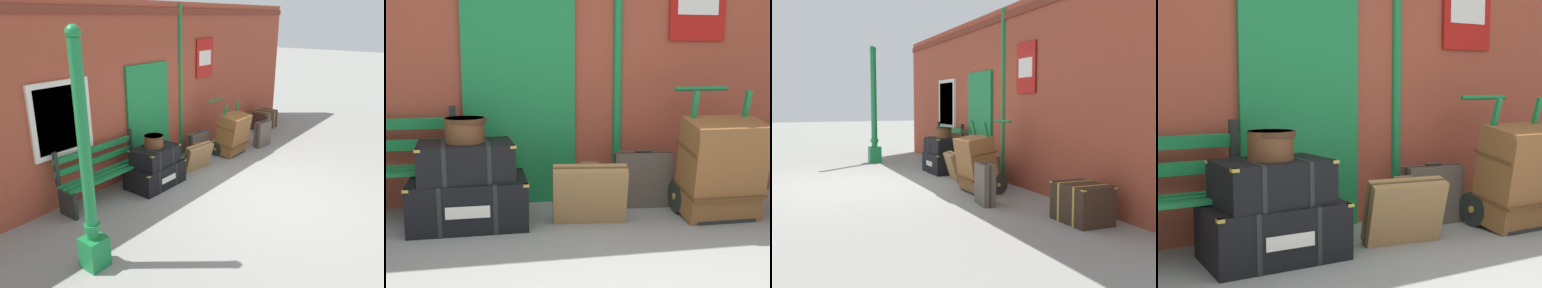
# 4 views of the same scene
# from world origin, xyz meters

# --- Properties ---
(ground_plane) EXTENTS (60.00, 60.00, 0.00)m
(ground_plane) POSITION_xyz_m (0.00, 0.00, 0.00)
(ground_plane) COLOR gray
(brick_facade) EXTENTS (10.40, 0.35, 3.20)m
(brick_facade) POSITION_xyz_m (-0.02, 2.60, 1.60)
(brick_facade) COLOR #9E422D
(brick_facade) RESTS_ON ground
(lamp_post) EXTENTS (0.28, 0.28, 2.86)m
(lamp_post) POSITION_xyz_m (-3.08, 0.81, 1.08)
(lamp_post) COLOR #197A3D
(lamp_post) RESTS_ON ground
(platform_bench) EXTENTS (1.60, 0.43, 1.01)m
(platform_bench) POSITION_xyz_m (-1.79, 2.16, 0.44)
(platform_bench) COLOR #197A3D
(platform_bench) RESTS_ON ground
(steamer_trunk_base) EXTENTS (1.01, 0.66, 0.43)m
(steamer_trunk_base) POSITION_xyz_m (-0.90, 1.82, 0.21)
(steamer_trunk_base) COLOR black
(steamer_trunk_base) RESTS_ON ground
(steamer_trunk_middle) EXTENTS (0.84, 0.60, 0.33)m
(steamer_trunk_middle) POSITION_xyz_m (-0.91, 1.80, 0.58)
(steamer_trunk_middle) COLOR black
(steamer_trunk_middle) RESTS_ON steamer_trunk_base
(round_hatbox) EXTENTS (0.35, 0.35, 0.21)m
(round_hatbox) POSITION_xyz_m (-0.90, 1.82, 0.86)
(round_hatbox) COLOR brown
(round_hatbox) RESTS_ON steamer_trunk_middle
(porters_trolley) EXTENTS (0.71, 0.67, 1.18)m
(porters_trolley) POSITION_xyz_m (1.35, 1.74, 0.27)
(porters_trolley) COLOR black
(porters_trolley) RESTS_ON ground
(large_brown_trunk) EXTENTS (0.70, 0.57, 0.94)m
(large_brown_trunk) POSITION_xyz_m (1.35, 1.57, 0.47)
(large_brown_trunk) COLOR brown
(large_brown_trunk) RESTS_ON ground
(suitcase_tan) EXTENTS (0.68, 0.39, 0.56)m
(suitcase_tan) POSITION_xyz_m (0.16, 1.64, 0.27)
(suitcase_tan) COLOR olive
(suitcase_tan) RESTS_ON ground
(suitcase_olive) EXTENTS (0.58, 0.24, 0.58)m
(suitcase_olive) POSITION_xyz_m (0.79, 2.09, 0.27)
(suitcase_olive) COLOR #51473D
(suitcase_olive) RESTS_ON ground
(suitcase_umber) EXTENTS (0.49, 0.23, 0.63)m
(suitcase_umber) POSITION_xyz_m (2.26, 1.30, 0.30)
(suitcase_umber) COLOR #51473D
(suitcase_umber) RESTS_ON ground
(corner_trunk) EXTENTS (0.69, 0.49, 0.49)m
(corner_trunk) POSITION_xyz_m (3.63, 1.96, 0.24)
(corner_trunk) COLOR #332319
(corner_trunk) RESTS_ON ground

